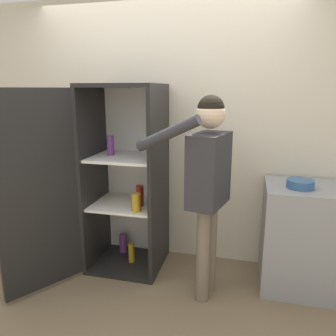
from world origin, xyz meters
The scene contains 6 objects.
ground_plane centered at (0.00, 0.00, 0.00)m, with size 12.00×12.00×0.00m, color #7A664C.
wall_back centered at (0.00, 0.98, 1.27)m, with size 7.00×0.06×2.55m.
refrigerator centered at (-0.42, 0.54, 0.87)m, with size 1.08×1.19×1.75m.
person centered at (0.51, 0.30, 1.06)m, with size 0.71×0.54×1.66m.
counter centered at (1.32, 0.63, 0.46)m, with size 0.70×0.59×0.92m.
bowl centered at (1.24, 0.57, 0.95)m, with size 0.22×0.22×0.07m.
Camera 1 is at (0.81, -2.16, 1.70)m, focal length 35.00 mm.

